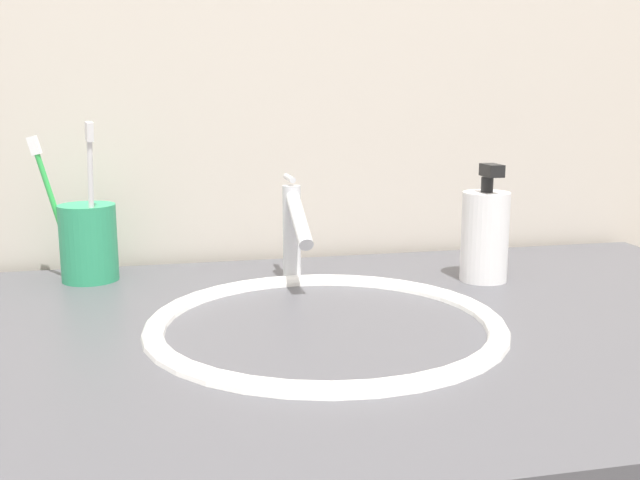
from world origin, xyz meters
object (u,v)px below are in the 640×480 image
Objects in this scene: toothbrush_green at (52,199)px; soap_dispenser at (485,235)px; faucet at (294,227)px; toothbrush_white at (91,193)px; toothbrush_cup at (89,243)px.

soap_dispenser is at bearing -11.75° from toothbrush_green.
soap_dispenser is at bearing -8.54° from faucet.
toothbrush_white reaches higher than toothbrush_green.
toothbrush_cup is (-0.27, 0.08, -0.02)m from faucet.
toothbrush_white reaches higher than faucet.
toothbrush_cup is at bearing 167.39° from soap_dispenser.
faucet is 0.26m from toothbrush_white.
soap_dispenser is (0.52, -0.12, 0.01)m from toothbrush_cup.
toothbrush_white is 0.52m from soap_dispenser.
toothbrush_white is at bearing 169.71° from faucet.
faucet reaches higher than toothbrush_cup.
toothbrush_white reaches higher than toothbrush_cup.
toothbrush_cup is 0.65× the size of soap_dispenser.
toothbrush_cup is at bearing -0.94° from toothbrush_green.
faucet is 0.28m from toothbrush_cup.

